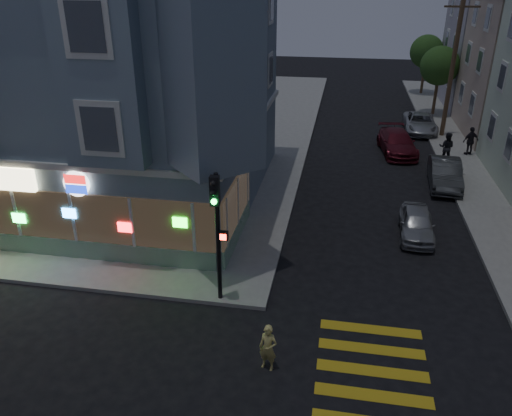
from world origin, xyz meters
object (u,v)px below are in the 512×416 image
(pedestrian_b, at_px, (471,141))
(parked_car_c, at_px, (397,143))
(parked_car_a, at_px, (417,223))
(street_tree_near, at_px, (440,66))
(pedestrian_a, at_px, (446,147))
(parked_car_d, at_px, (420,123))
(utility_pole, at_px, (452,67))
(street_tree_far, at_px, (427,52))
(parked_car_b, at_px, (445,174))
(traffic_signal, at_px, (217,218))
(running_child, at_px, (268,348))
(fire_hydrant, at_px, (461,172))

(pedestrian_b, relative_size, parked_car_c, 0.36)
(parked_car_a, bearing_deg, street_tree_near, 83.08)
(pedestrian_a, bearing_deg, parked_car_d, -65.99)
(utility_pole, distance_m, parked_car_d, 4.49)
(street_tree_far, height_order, parked_car_c, street_tree_far)
(street_tree_near, xyz_separation_m, parked_car_d, (-1.61, -4.96, -3.28))
(parked_car_b, height_order, parked_car_d, parked_car_b)
(street_tree_near, relative_size, parked_car_b, 1.21)
(traffic_signal, bearing_deg, parked_car_c, 63.50)
(traffic_signal, bearing_deg, parked_car_a, 36.93)
(running_child, xyz_separation_m, fire_hydrant, (8.19, 16.11, -0.20))
(pedestrian_b, bearing_deg, pedestrian_a, 20.27)
(street_tree_far, distance_m, pedestrian_b, 18.32)
(street_tree_near, distance_m, parked_car_d, 6.16)
(street_tree_far, distance_m, traffic_signal, 37.42)
(parked_car_c, bearing_deg, pedestrian_a, -37.44)
(utility_pole, distance_m, parked_car_a, 16.41)
(pedestrian_a, distance_m, pedestrian_b, 2.36)
(utility_pole, height_order, parked_car_a, utility_pole)
(utility_pole, relative_size, running_child, 6.10)
(parked_car_c, relative_size, fire_hydrant, 6.52)
(parked_car_a, height_order, fire_hydrant, parked_car_a)
(street_tree_near, bearing_deg, fire_hydrant, -92.02)
(street_tree_far, distance_m, fire_hydrant, 22.79)
(parked_car_a, relative_size, traffic_signal, 0.76)
(street_tree_near, height_order, street_tree_far, same)
(pedestrian_b, distance_m, traffic_signal, 21.34)
(utility_pole, xyz_separation_m, parked_car_d, (-1.41, 1.04, -4.14))
(utility_pole, distance_m, street_tree_near, 6.06)
(street_tree_far, distance_m, pedestrian_a, 19.95)
(street_tree_near, relative_size, street_tree_far, 1.00)
(pedestrian_a, bearing_deg, street_tree_near, -76.36)
(utility_pole, distance_m, street_tree_far, 14.03)
(utility_pole, distance_m, parked_car_b, 10.29)
(parked_car_a, height_order, parked_car_c, parked_car_c)
(pedestrian_a, bearing_deg, pedestrian_b, -117.96)
(parked_car_a, distance_m, parked_car_b, 6.49)
(pedestrian_a, bearing_deg, parked_car_b, 98.67)
(parked_car_a, xyz_separation_m, fire_hydrant, (3.09, 6.96, -0.06))
(street_tree_near, height_order, parked_car_b, street_tree_near)
(running_child, bearing_deg, parked_car_a, 75.51)
(utility_pole, distance_m, running_child, 26.39)
(street_tree_far, relative_size, parked_car_c, 1.09)
(pedestrian_b, relative_size, parked_car_a, 0.50)
(street_tree_far, bearing_deg, parked_car_a, -96.96)
(traffic_signal, xyz_separation_m, fire_hydrant, (10.32, 13.28, -2.76))
(parked_car_c, distance_m, parked_car_d, 5.57)
(parked_car_d, bearing_deg, pedestrian_b, -63.85)
(parked_car_a, height_order, parked_car_b, parked_car_b)
(street_tree_far, height_order, traffic_signal, street_tree_far)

